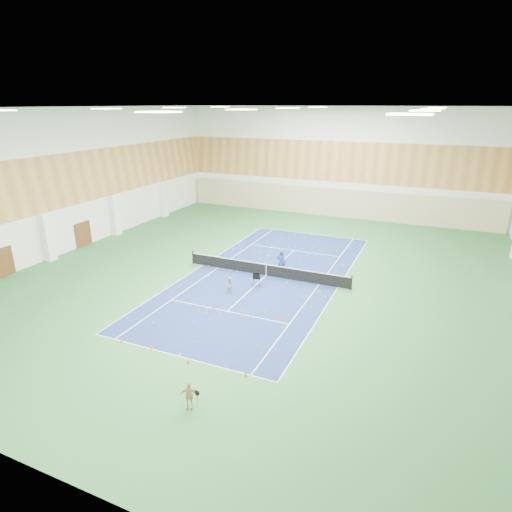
# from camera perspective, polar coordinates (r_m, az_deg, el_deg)

# --- Properties ---
(ground) EXTENTS (40.00, 40.00, 0.00)m
(ground) POSITION_cam_1_polar(r_m,az_deg,el_deg) (32.25, 1.35, -2.65)
(ground) COLOR #2A6332
(ground) RESTS_ON ground
(room_shell) EXTENTS (36.00, 40.00, 12.00)m
(room_shell) POSITION_cam_1_polar(r_m,az_deg,el_deg) (30.48, 1.45, 7.84)
(room_shell) COLOR white
(room_shell) RESTS_ON ground
(wood_cladding) EXTENTS (36.00, 40.00, 8.00)m
(wood_cladding) POSITION_cam_1_polar(r_m,az_deg,el_deg) (30.13, 1.48, 11.56)
(wood_cladding) COLOR #C48B49
(wood_cladding) RESTS_ON room_shell
(ceiling_light_grid) EXTENTS (21.40, 25.40, 0.06)m
(ceiling_light_grid) POSITION_cam_1_polar(r_m,az_deg,el_deg) (29.83, 1.55, 19.04)
(ceiling_light_grid) COLOR white
(ceiling_light_grid) RESTS_ON room_shell
(court_surface) EXTENTS (10.97, 23.77, 0.01)m
(court_surface) POSITION_cam_1_polar(r_m,az_deg,el_deg) (32.25, 1.35, -2.64)
(court_surface) COLOR navy
(court_surface) RESTS_ON ground
(tennis_balls_scatter) EXTENTS (10.57, 22.77, 0.07)m
(tennis_balls_scatter) POSITION_cam_1_polar(r_m,az_deg,el_deg) (32.23, 1.36, -2.57)
(tennis_balls_scatter) COLOR yellow
(tennis_balls_scatter) RESTS_ON ground
(tennis_net) EXTENTS (12.80, 0.10, 1.10)m
(tennis_net) POSITION_cam_1_polar(r_m,az_deg,el_deg) (32.05, 1.36, -1.74)
(tennis_net) COLOR black
(tennis_net) RESTS_ON ground
(back_curtain) EXTENTS (35.40, 0.16, 3.20)m
(back_curtain) POSITION_cam_1_polar(r_m,az_deg,el_deg) (49.84, 10.14, 7.04)
(back_curtain) COLOR #C6B793
(back_curtain) RESTS_ON ground
(door_left_a) EXTENTS (0.08, 1.80, 2.20)m
(door_left_a) POSITION_cam_1_polar(r_m,az_deg,el_deg) (36.91, -30.73, -0.77)
(door_left_a) COLOR #593319
(door_left_a) RESTS_ON ground
(door_left_b) EXTENTS (0.08, 1.80, 2.20)m
(door_left_b) POSITION_cam_1_polar(r_m,az_deg,el_deg) (41.72, -22.05, 2.71)
(door_left_b) COLOR #593319
(door_left_b) RESTS_ON ground
(coach) EXTENTS (0.74, 0.51, 1.97)m
(coach) POSITION_cam_1_polar(r_m,az_deg,el_deg) (32.16, 3.41, -0.87)
(coach) COLOR navy
(coach) RESTS_ON ground
(child_court) EXTENTS (0.70, 0.66, 1.13)m
(child_court) POSITION_cam_1_polar(r_m,az_deg,el_deg) (29.22, -3.46, -3.93)
(child_court) COLOR #95949D
(child_court) RESTS_ON ground
(child_apron) EXTENTS (0.81, 0.58, 1.27)m
(child_apron) POSITION_cam_1_polar(r_m,az_deg,el_deg) (19.18, -8.96, -17.89)
(child_apron) COLOR tan
(child_apron) RESTS_ON ground
(ball_cart) EXTENTS (0.73, 0.73, 0.95)m
(ball_cart) POSITION_cam_1_polar(r_m,az_deg,el_deg) (30.25, 0.05, -3.24)
(ball_cart) COLOR black
(ball_cart) RESTS_ON ground
(cone_svc_a) EXTENTS (0.18, 0.18, 0.20)m
(cone_svc_a) POSITION_cam_1_polar(r_m,az_deg,el_deg) (28.54, -10.68, -5.89)
(cone_svc_a) COLOR #F3560C
(cone_svc_a) RESTS_ON ground
(cone_svc_b) EXTENTS (0.18, 0.18, 0.20)m
(cone_svc_b) POSITION_cam_1_polar(r_m,az_deg,el_deg) (27.35, -5.71, -6.82)
(cone_svc_b) COLOR #DB450B
(cone_svc_b) RESTS_ON ground
(cone_svc_c) EXTENTS (0.19, 0.19, 0.21)m
(cone_svc_c) POSITION_cam_1_polar(r_m,az_deg,el_deg) (26.32, -1.96, -7.83)
(cone_svc_c) COLOR #EB520C
(cone_svc_c) RESTS_ON ground
(cone_svc_d) EXTENTS (0.20, 0.20, 0.22)m
(cone_svc_d) POSITION_cam_1_polar(r_m,az_deg,el_deg) (25.87, 3.19, -8.34)
(cone_svc_d) COLOR #F94F0D
(cone_svc_d) RESTS_ON ground
(cone_base_a) EXTENTS (0.18, 0.18, 0.20)m
(cone_base_a) POSITION_cam_1_polar(r_m,az_deg,el_deg) (24.81, -17.45, -10.67)
(cone_base_a) COLOR #EA570C
(cone_base_a) RESTS_ON ground
(cone_base_b) EXTENTS (0.20, 0.20, 0.22)m
(cone_base_b) POSITION_cam_1_polar(r_m,az_deg,el_deg) (23.76, -13.77, -11.70)
(cone_base_b) COLOR #F55D0C
(cone_base_b) RESTS_ON ground
(cone_base_c) EXTENTS (0.18, 0.18, 0.20)m
(cone_base_c) POSITION_cam_1_polar(r_m,az_deg,el_deg) (22.26, -9.05, -13.69)
(cone_base_c) COLOR #F75F0D
(cone_base_c) RESTS_ON ground
(cone_base_d) EXTENTS (0.19, 0.19, 0.21)m
(cone_base_d) POSITION_cam_1_polar(r_m,az_deg,el_deg) (21.11, -1.40, -15.48)
(cone_base_d) COLOR #E3520B
(cone_base_d) RESTS_ON ground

